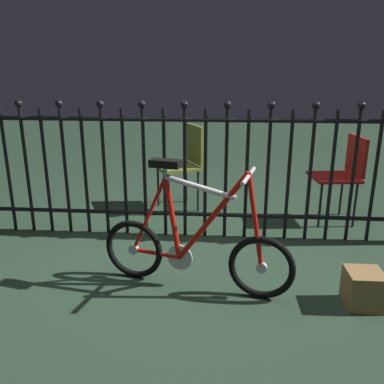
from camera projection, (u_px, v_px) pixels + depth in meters
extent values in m
plane|color=#263C2B|center=(183.00, 270.00, 2.96)|extent=(20.00, 20.00, 0.00)
cylinder|color=black|center=(8.00, 171.00, 3.56)|extent=(0.03, 0.03, 1.13)
cylinder|color=black|center=(27.00, 172.00, 3.54)|extent=(0.03, 0.03, 1.13)
sphere|color=black|center=(19.00, 104.00, 3.37)|extent=(0.07, 0.07, 0.07)
cylinder|color=black|center=(46.00, 172.00, 3.53)|extent=(0.03, 0.03, 1.13)
cylinder|color=black|center=(66.00, 172.00, 3.51)|extent=(0.03, 0.03, 1.13)
sphere|color=black|center=(59.00, 104.00, 3.34)|extent=(0.07, 0.07, 0.07)
cylinder|color=black|center=(85.00, 173.00, 3.50)|extent=(0.03, 0.03, 1.13)
cylinder|color=black|center=(105.00, 173.00, 3.49)|extent=(0.03, 0.03, 1.13)
sphere|color=black|center=(100.00, 104.00, 3.31)|extent=(0.07, 0.07, 0.07)
cylinder|color=black|center=(125.00, 174.00, 3.47)|extent=(0.03, 0.03, 1.13)
cylinder|color=black|center=(144.00, 174.00, 3.46)|extent=(0.03, 0.03, 1.13)
sphere|color=black|center=(142.00, 104.00, 3.29)|extent=(0.07, 0.07, 0.07)
cylinder|color=black|center=(165.00, 174.00, 3.45)|extent=(0.03, 0.03, 1.13)
cylinder|color=black|center=(185.00, 175.00, 3.43)|extent=(0.03, 0.03, 1.13)
sphere|color=black|center=(184.00, 105.00, 3.26)|extent=(0.07, 0.07, 0.07)
cylinder|color=black|center=(205.00, 175.00, 3.42)|extent=(0.03, 0.03, 1.13)
cylinder|color=black|center=(226.00, 176.00, 3.41)|extent=(0.03, 0.03, 1.13)
sphere|color=black|center=(228.00, 105.00, 3.23)|extent=(0.07, 0.07, 0.07)
cylinder|color=black|center=(247.00, 176.00, 3.39)|extent=(0.03, 0.03, 1.13)
cylinder|color=black|center=(267.00, 176.00, 3.38)|extent=(0.03, 0.03, 1.13)
sphere|color=black|center=(272.00, 105.00, 3.21)|extent=(0.07, 0.07, 0.07)
cylinder|color=black|center=(289.00, 177.00, 3.37)|extent=(0.03, 0.03, 1.13)
cylinder|color=black|center=(310.00, 177.00, 3.35)|extent=(0.03, 0.03, 1.13)
sphere|color=black|center=(316.00, 105.00, 3.18)|extent=(0.07, 0.07, 0.07)
cylinder|color=black|center=(331.00, 178.00, 3.34)|extent=(0.03, 0.03, 1.13)
cylinder|color=black|center=(353.00, 178.00, 3.33)|extent=(0.03, 0.03, 1.13)
sphere|color=black|center=(362.00, 106.00, 3.15)|extent=(0.07, 0.07, 0.07)
cylinder|color=black|center=(375.00, 179.00, 3.31)|extent=(0.03, 0.03, 1.13)
cylinder|color=black|center=(190.00, 214.00, 3.53)|extent=(4.36, 0.04, 0.04)
cylinder|color=black|center=(190.00, 120.00, 3.29)|extent=(4.36, 0.04, 0.04)
torus|color=black|center=(134.00, 249.00, 2.80)|extent=(0.43, 0.14, 0.43)
cylinder|color=silver|center=(134.00, 249.00, 2.80)|extent=(0.08, 0.05, 0.07)
torus|color=black|center=(261.00, 268.00, 2.54)|extent=(0.43, 0.14, 0.43)
cylinder|color=silver|center=(261.00, 268.00, 2.54)|extent=(0.08, 0.05, 0.07)
cylinder|color=red|center=(212.00, 218.00, 2.54)|extent=(0.48, 0.14, 0.65)
cylinder|color=silver|center=(200.00, 187.00, 2.51)|extent=(0.47, 0.14, 0.14)
cylinder|color=red|center=(173.00, 218.00, 2.63)|extent=(0.13, 0.06, 0.57)
cylinder|color=red|center=(156.00, 253.00, 2.75)|extent=(0.34, 0.11, 0.04)
cylinder|color=red|center=(149.00, 215.00, 2.68)|extent=(0.27, 0.09, 0.56)
cylinder|color=red|center=(255.00, 222.00, 2.46)|extent=(0.14, 0.06, 0.63)
cylinder|color=silver|center=(249.00, 174.00, 2.39)|extent=(0.03, 0.03, 0.02)
cylinder|color=silver|center=(249.00, 176.00, 2.39)|extent=(0.12, 0.40, 0.03)
cylinder|color=silver|center=(165.00, 172.00, 2.55)|extent=(0.03, 0.03, 0.07)
cube|color=black|center=(165.00, 163.00, 2.54)|extent=(0.22, 0.13, 0.05)
cylinder|color=silver|center=(179.00, 257.00, 2.70)|extent=(0.18, 0.05, 0.18)
cylinder|color=black|center=(320.00, 206.00, 3.71)|extent=(0.02, 0.02, 0.43)
cylinder|color=black|center=(309.00, 195.00, 4.03)|extent=(0.02, 0.02, 0.43)
cylinder|color=black|center=(355.00, 205.00, 3.72)|extent=(0.02, 0.02, 0.43)
cylinder|color=black|center=(341.00, 195.00, 4.04)|extent=(0.02, 0.02, 0.43)
cube|color=#A51E19|center=(334.00, 177.00, 3.81)|extent=(0.46, 0.46, 0.03)
cube|color=#A51E19|center=(356.00, 155.00, 3.75)|extent=(0.07, 0.40, 0.37)
cylinder|color=black|center=(168.00, 195.00, 4.03)|extent=(0.02, 0.02, 0.44)
cylinder|color=black|center=(158.00, 186.00, 4.32)|extent=(0.02, 0.02, 0.44)
cylinder|color=black|center=(198.00, 191.00, 4.15)|extent=(0.02, 0.02, 0.44)
cylinder|color=black|center=(186.00, 183.00, 4.45)|extent=(0.02, 0.02, 0.44)
cube|color=olive|center=(177.00, 167.00, 4.17)|extent=(0.56, 0.56, 0.03)
cube|color=olive|center=(195.00, 144.00, 4.17)|extent=(0.21, 0.37, 0.40)
cube|color=olive|center=(363.00, 289.00, 2.48)|extent=(0.22, 0.22, 0.23)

